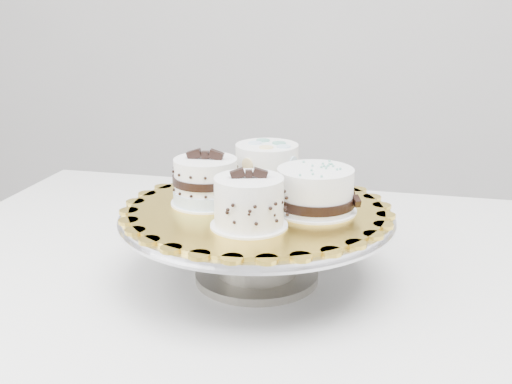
# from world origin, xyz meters

# --- Properties ---
(table) EXTENTS (1.36, 0.96, 0.75)m
(table) POSITION_xyz_m (-0.01, 0.25, 0.68)
(table) COLOR white
(table) RESTS_ON floor
(cake_stand) EXTENTS (0.40, 0.40, 0.11)m
(cake_stand) POSITION_xyz_m (-0.07, 0.19, 0.83)
(cake_stand) COLOR gray
(cake_stand) RESTS_ON table
(cake_board) EXTENTS (0.41, 0.41, 0.01)m
(cake_board) POSITION_xyz_m (-0.07, 0.19, 0.86)
(cake_board) COLOR gold
(cake_board) RESTS_ON cake_stand
(cake_swirl) EXTENTS (0.11, 0.11, 0.08)m
(cake_swirl) POSITION_xyz_m (-0.06, 0.11, 0.90)
(cake_swirl) COLOR white
(cake_swirl) RESTS_ON cake_board
(cake_banded) EXTENTS (0.11, 0.11, 0.09)m
(cake_banded) POSITION_xyz_m (-0.14, 0.20, 0.90)
(cake_banded) COLOR white
(cake_banded) RESTS_ON cake_board
(cake_dots) EXTENTS (0.12, 0.12, 0.07)m
(cake_dots) POSITION_xyz_m (-0.06, 0.28, 0.90)
(cake_dots) COLOR white
(cake_dots) RESTS_ON cake_board
(cake_ribbon) EXTENTS (0.14, 0.14, 0.07)m
(cake_ribbon) POSITION_xyz_m (0.02, 0.19, 0.89)
(cake_ribbon) COLOR white
(cake_ribbon) RESTS_ON cake_board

